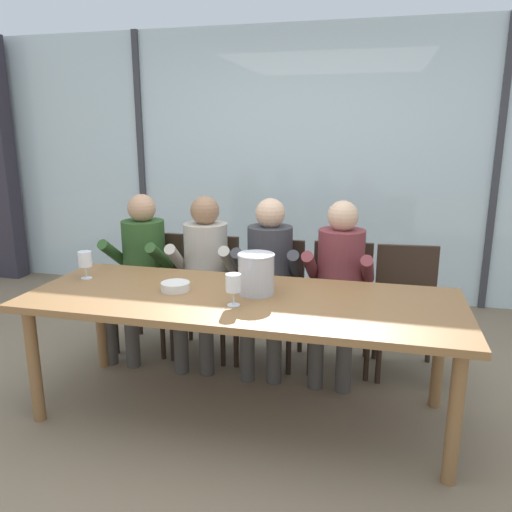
% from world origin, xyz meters
% --- Properties ---
extents(ground, '(14.00, 14.00, 0.00)m').
position_xyz_m(ground, '(0.00, 1.00, 0.00)').
color(ground, '#847056').
extents(window_glass_panel, '(7.65, 0.03, 2.60)m').
position_xyz_m(window_glass_panel, '(0.00, 2.34, 1.30)').
color(window_glass_panel, silver).
rests_on(window_glass_panel, ground).
extents(window_mullion_left, '(0.06, 0.06, 2.60)m').
position_xyz_m(window_mullion_left, '(-1.72, 2.32, 1.30)').
color(window_mullion_left, '#38383D').
rests_on(window_mullion_left, ground).
extents(window_mullion_right, '(0.06, 0.06, 2.60)m').
position_xyz_m(window_mullion_right, '(1.72, 2.32, 1.30)').
color(window_mullion_right, '#38383D').
rests_on(window_mullion_right, ground).
extents(hillside_vineyard, '(13.65, 2.40, 1.73)m').
position_xyz_m(hillside_vineyard, '(0.00, 6.57, 0.87)').
color(hillside_vineyard, '#477A38').
rests_on(hillside_vineyard, ground).
extents(dining_table, '(2.45, 0.91, 0.73)m').
position_xyz_m(dining_table, '(0.00, 0.00, 0.66)').
color(dining_table, olive).
rests_on(dining_table, ground).
extents(chair_near_curtain, '(0.45, 0.45, 0.86)m').
position_xyz_m(chair_near_curtain, '(-0.94, 0.85, 0.50)').
color(chair_near_curtain, '#332319').
rests_on(chair_near_curtain, ground).
extents(chair_left_of_center, '(0.45, 0.45, 0.86)m').
position_xyz_m(chair_left_of_center, '(-0.49, 0.84, 0.50)').
color(chair_left_of_center, '#332319').
rests_on(chair_left_of_center, ground).
extents(chair_center, '(0.46, 0.46, 0.86)m').
position_xyz_m(chair_center, '(0.00, 0.84, 0.50)').
color(chair_center, '#332319').
rests_on(chair_center, ground).
extents(chair_right_of_center, '(0.46, 0.46, 0.86)m').
position_xyz_m(chair_right_of_center, '(0.50, 0.86, 0.50)').
color(chair_right_of_center, '#332319').
rests_on(chair_right_of_center, ground).
extents(chair_near_window_right, '(0.47, 0.47, 0.86)m').
position_xyz_m(chair_near_window_right, '(0.95, 0.86, 0.50)').
color(chair_near_window_right, '#332319').
rests_on(chair_near_window_right, ground).
extents(person_olive_shirt, '(0.47, 0.62, 1.18)m').
position_xyz_m(person_olive_shirt, '(-0.99, 0.73, 0.67)').
color(person_olive_shirt, '#2D5123').
rests_on(person_olive_shirt, ground).
extents(person_beige_jumper, '(0.49, 0.63, 1.18)m').
position_xyz_m(person_beige_jumper, '(-0.48, 0.73, 0.67)').
color(person_beige_jumper, '#B7AD9E').
rests_on(person_beige_jumper, ground).
extents(person_charcoal_jacket, '(0.48, 0.63, 1.18)m').
position_xyz_m(person_charcoal_jacket, '(-0.00, 0.73, 0.67)').
color(person_charcoal_jacket, '#38383D').
rests_on(person_charcoal_jacket, ground).
extents(person_maroon_top, '(0.47, 0.62, 1.18)m').
position_xyz_m(person_maroon_top, '(0.49, 0.73, 0.67)').
color(person_maroon_top, brown).
rests_on(person_maroon_top, ground).
extents(ice_bucket_primary, '(0.21, 0.21, 0.24)m').
position_xyz_m(ice_bucket_primary, '(0.07, 0.07, 0.85)').
color(ice_bucket_primary, '#B7B7BC').
rests_on(ice_bucket_primary, dining_table).
extents(tasting_bowl, '(0.17, 0.17, 0.05)m').
position_xyz_m(tasting_bowl, '(-0.40, 0.01, 0.75)').
color(tasting_bowl, silver).
rests_on(tasting_bowl, dining_table).
extents(wine_glass_by_left_taster, '(0.08, 0.08, 0.17)m').
position_xyz_m(wine_glass_by_left_taster, '(-0.04, 0.27, 0.85)').
color(wine_glass_by_left_taster, silver).
rests_on(wine_glass_by_left_taster, dining_table).
extents(wine_glass_near_bucket, '(0.08, 0.08, 0.17)m').
position_xyz_m(wine_glass_near_bucket, '(0.00, -0.15, 0.85)').
color(wine_glass_near_bucket, silver).
rests_on(wine_glass_near_bucket, dining_table).
extents(wine_glass_center_pour, '(0.08, 0.08, 0.17)m').
position_xyz_m(wine_glass_center_pour, '(-1.04, 0.11, 0.85)').
color(wine_glass_center_pour, silver).
rests_on(wine_glass_center_pour, dining_table).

